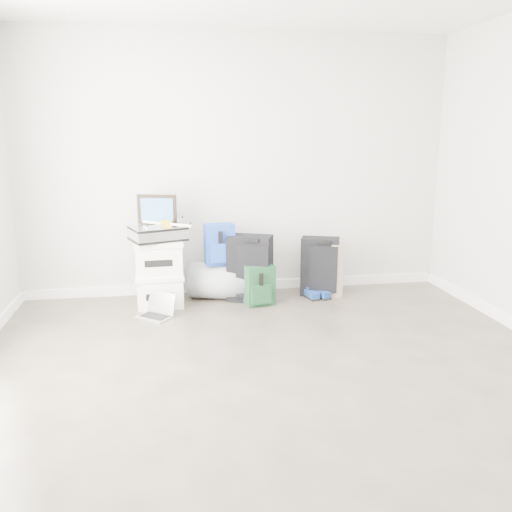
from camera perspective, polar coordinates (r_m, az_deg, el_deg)
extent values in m
plane|color=#3B322B|center=(3.68, 3.28, -14.64)|extent=(5.00, 5.00, 0.00)
cube|color=beige|center=(5.74, -2.02, 9.46)|extent=(4.50, 0.02, 2.70)
cube|color=white|center=(5.95, -1.91, -3.15)|extent=(4.50, 0.02, 0.10)
cube|color=white|center=(5.49, -10.06, -3.71)|extent=(0.46, 0.37, 0.29)
cube|color=white|center=(5.45, -10.12, -2.04)|extent=(0.48, 0.39, 0.04)
cube|color=white|center=(5.41, -10.19, -0.34)|extent=(0.46, 0.37, 0.29)
cube|color=white|center=(5.37, -10.27, 1.38)|extent=(0.48, 0.39, 0.04)
cube|color=#B2B2B7|center=(5.36, -10.31, 2.36)|extent=(0.59, 0.51, 0.14)
cube|color=black|center=(5.42, -10.39, 4.83)|extent=(0.38, 0.14, 0.30)
cube|color=#245090|center=(5.40, -10.39, 4.81)|extent=(0.31, 0.10, 0.23)
cube|color=gold|center=(5.32, -9.49, 3.39)|extent=(0.12, 0.12, 0.05)
cube|color=white|center=(5.44, -8.56, 3.63)|extent=(0.19, 0.25, 0.02)
cube|color=white|center=(5.41, -10.76, 3.50)|extent=(0.25, 0.19, 0.02)
cube|color=white|center=(5.20, -10.45, 3.14)|extent=(0.19, 0.25, 0.02)
cube|color=white|center=(5.23, -8.18, 3.28)|extent=(0.25, 0.19, 0.02)
cylinder|color=gray|center=(5.64, -3.83, -2.62)|extent=(0.69, 0.53, 0.38)
cube|color=#182FA1|center=(5.53, -3.87, 1.26)|extent=(0.31, 0.21, 0.41)
cube|color=#182FA1|center=(5.45, -3.76, 0.33)|extent=(0.22, 0.08, 0.20)
cube|color=black|center=(5.53, -0.64, -1.30)|extent=(0.50, 0.39, 0.68)
cube|color=black|center=(5.39, -0.41, -1.67)|extent=(0.32, 0.15, 0.54)
cube|color=black|center=(5.32, -0.42, 1.65)|extent=(0.13, 0.07, 0.03)
cube|color=#153A1B|center=(5.43, 0.36, -3.07)|extent=(0.32, 0.23, 0.40)
cube|color=#153A1B|center=(5.36, 0.53, -4.05)|extent=(0.22, 0.10, 0.19)
cube|color=black|center=(5.77, 6.72, -1.09)|extent=(0.44, 0.34, 0.61)
cube|color=black|center=(5.65, 7.08, -1.41)|extent=(0.29, 0.13, 0.49)
cube|color=black|center=(5.59, 7.14, 1.44)|extent=(0.14, 0.07, 0.03)
cube|color=black|center=(5.71, 5.80, -4.32)|extent=(0.14, 0.25, 0.02)
cube|color=#194397|center=(5.70, 5.80, -3.94)|extent=(0.14, 0.24, 0.06)
cube|color=black|center=(5.74, 6.83, -4.26)|extent=(0.18, 0.26, 0.02)
cube|color=#194397|center=(5.72, 6.84, -3.88)|extent=(0.17, 0.25, 0.06)
cylinder|color=tan|center=(5.75, 8.28, -1.46)|extent=(0.19, 0.19, 0.57)
cube|color=silver|center=(5.19, -10.63, -6.33)|extent=(0.38, 0.37, 0.01)
cube|color=black|center=(5.19, -10.63, -6.24)|extent=(0.30, 0.28, 0.00)
cube|color=black|center=(5.23, -9.90, -4.85)|extent=(0.25, 0.21, 0.21)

